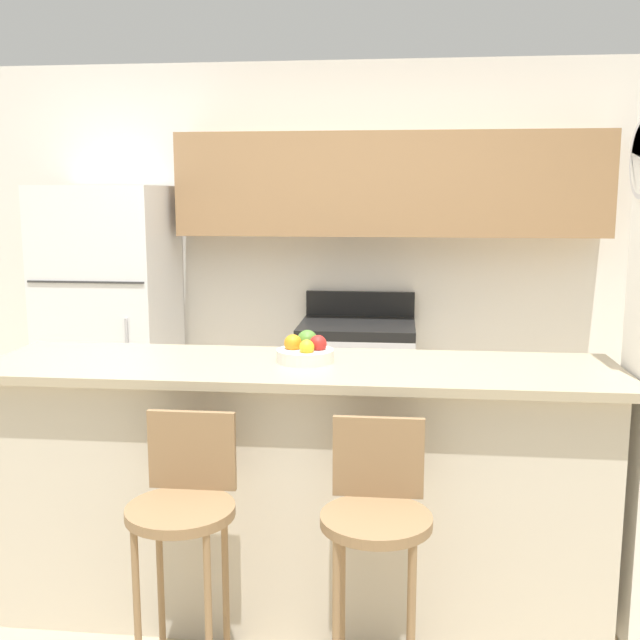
# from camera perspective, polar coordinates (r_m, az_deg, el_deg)

# --- Properties ---
(ground_plane) EXTENTS (14.00, 14.00, 0.00)m
(ground_plane) POSITION_cam_1_polar(r_m,az_deg,el_deg) (3.34, -1.46, -21.13)
(ground_plane) COLOR tan
(wall_back) EXTENTS (5.60, 0.38, 2.55)m
(wall_back) POSITION_cam_1_polar(r_m,az_deg,el_deg) (4.91, 3.09, 6.80)
(wall_back) COLOR white
(wall_back) RESTS_ON ground_plane
(counter_bar) EXTENTS (2.49, 0.65, 1.05)m
(counter_bar) POSITION_cam_1_polar(r_m,az_deg,el_deg) (3.10, -1.50, -12.72)
(counter_bar) COLOR beige
(counter_bar) RESTS_ON ground_plane
(refrigerator) EXTENTS (0.75, 0.74, 1.76)m
(refrigerator) POSITION_cam_1_polar(r_m,az_deg,el_deg) (4.98, -15.62, -0.34)
(refrigerator) COLOR white
(refrigerator) RESTS_ON ground_plane
(stove_range) EXTENTS (0.72, 0.64, 1.07)m
(stove_range) POSITION_cam_1_polar(r_m,az_deg,el_deg) (4.78, 2.83, -5.53)
(stove_range) COLOR silver
(stove_range) RESTS_ON ground_plane
(bar_stool_left) EXTENTS (0.36, 0.36, 0.96)m
(bar_stool_left) POSITION_cam_1_polar(r_m,az_deg,el_deg) (2.64, -10.32, -14.24)
(bar_stool_left) COLOR olive
(bar_stool_left) RESTS_ON ground_plane
(bar_stool_right) EXTENTS (0.36, 0.36, 0.96)m
(bar_stool_right) POSITION_cam_1_polar(r_m,az_deg,el_deg) (2.55, 4.32, -15.07)
(bar_stool_right) COLOR olive
(bar_stool_right) RESTS_ON ground_plane
(fruit_bowl) EXTENTS (0.23, 0.23, 0.12)m
(fruit_bowl) POSITION_cam_1_polar(r_m,az_deg,el_deg) (2.98, -1.11, -2.37)
(fruit_bowl) COLOR silver
(fruit_bowl) RESTS_ON counter_bar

